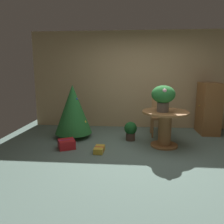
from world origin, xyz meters
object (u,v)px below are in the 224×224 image
object	(u,v)px
holiday_tree	(73,109)
wooden_cabinet	(208,108)
round_dining_table	(165,125)
potted_plant	(131,130)
flower_vase	(163,96)
gift_box_gold	(99,149)
gift_box_red	(67,144)
wooden_chair_far	(160,114)

from	to	relation	value
holiday_tree	wooden_cabinet	bearing A→B (deg)	10.92
round_dining_table	potted_plant	bearing A→B (deg)	154.26
flower_vase	potted_plant	xyz separation A→B (m)	(-0.63, 0.41, -0.84)
wooden_cabinet	holiday_tree	bearing A→B (deg)	-169.08
gift_box_gold	potted_plant	xyz separation A→B (m)	(0.61, 0.79, 0.18)
flower_vase	wooden_cabinet	bearing A→B (deg)	41.52
gift_box_red	wooden_cabinet	distance (m)	3.56
round_dining_table	gift_box_red	world-z (taller)	round_dining_table
gift_box_red	gift_box_gold	distance (m)	0.72
wooden_cabinet	gift_box_gold	bearing A→B (deg)	-148.90
wooden_chair_far	wooden_cabinet	distance (m)	1.26
wooden_chair_far	gift_box_red	size ratio (longest dim) A/B	2.20
wooden_chair_far	gift_box_red	xyz separation A→B (m)	(-2.01, -1.13, -0.42)
flower_vase	round_dining_table	bearing A→B (deg)	44.92
holiday_tree	potted_plant	xyz separation A→B (m)	(1.34, -0.10, -0.44)
gift_box_gold	wooden_cabinet	size ratio (longest dim) A/B	0.25
gift_box_red	gift_box_gold	bearing A→B (deg)	-12.54
flower_vase	wooden_cabinet	distance (m)	1.79
gift_box_gold	holiday_tree	bearing A→B (deg)	129.41
potted_plant	wooden_chair_far	bearing A→B (deg)	34.90
gift_box_gold	wooden_cabinet	distance (m)	3.02
flower_vase	holiday_tree	bearing A→B (deg)	165.39
holiday_tree	potted_plant	bearing A→B (deg)	-4.45
round_dining_table	wooden_chair_far	bearing A→B (deg)	90.00
gift_box_red	wooden_cabinet	bearing A→B (deg)	23.04
round_dining_table	gift_box_gold	distance (m)	1.45
round_dining_table	gift_box_red	distance (m)	2.07
flower_vase	wooden_cabinet	world-z (taller)	flower_vase
wooden_cabinet	gift_box_red	bearing A→B (deg)	-156.96
round_dining_table	gift_box_gold	world-z (taller)	round_dining_table
holiday_tree	gift_box_gold	world-z (taller)	holiday_tree
round_dining_table	flower_vase	bearing A→B (deg)	-135.08
gift_box_gold	potted_plant	size ratio (longest dim) A/B	0.76
round_dining_table	gift_box_gold	bearing A→B (deg)	-160.91
holiday_tree	gift_box_gold	distance (m)	1.32
round_dining_table	flower_vase	world-z (taller)	flower_vase
round_dining_table	potted_plant	distance (m)	0.82
gift_box_red	gift_box_gold	xyz separation A→B (m)	(0.70, -0.16, -0.04)
gift_box_red	wooden_cabinet	world-z (taller)	wooden_cabinet
wooden_chair_far	holiday_tree	distance (m)	2.09
gift_box_red	gift_box_gold	size ratio (longest dim) A/B	1.29
flower_vase	potted_plant	distance (m)	1.13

